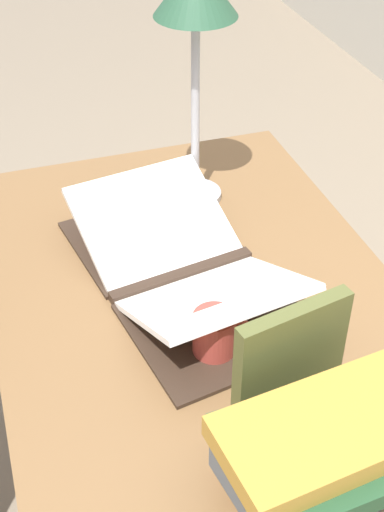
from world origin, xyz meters
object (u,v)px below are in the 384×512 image
coffee_mug (215,334)px  book_standing_upright (290,362)px  open_book (182,266)px  book_stack_tall (326,457)px  reading_lamp (196,9)px

coffee_mug → book_standing_upright: bearing=23.4°
open_book → coffee_mug: (0.20, -0.00, 0.01)m
book_stack_tall → coffee_mug: size_ratio=3.05×
open_book → book_standing_upright: bearing=-0.0°
open_book → book_stack_tall: bearing=-4.6°
book_stack_tall → reading_lamp: size_ratio=0.61×
book_standing_upright → reading_lamp: reading_lamp is taller
open_book → reading_lamp: (-0.26, 0.11, 0.39)m
open_book → book_stack_tall: 0.51m
open_book → book_stack_tall: size_ratio=1.93×
book_standing_upright → coffee_mug: book_standing_upright is taller
reading_lamp → open_book: bearing=-23.0°
book_stack_tall → reading_lamp: bearing=174.9°
book_standing_upright → reading_lamp: 0.69m
book_standing_upright → book_stack_tall: bearing=-16.9°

